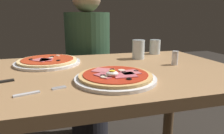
{
  "coord_description": "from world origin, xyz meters",
  "views": [
    {
      "loc": [
        -0.22,
        -0.83,
        0.95
      ],
      "look_at": [
        -0.01,
        -0.08,
        0.75
      ],
      "focal_mm": 32.27,
      "sensor_mm": 36.0,
      "label": 1
    }
  ],
  "objects_px": {
    "water_glass_far": "(138,51)",
    "fork": "(37,92)",
    "pizza_foreground": "(115,77)",
    "dining_table": "(110,95)",
    "salt_shaker": "(174,58)",
    "diner_person": "(88,70)",
    "pizza_across_left": "(48,61)",
    "water_glass_near": "(155,48)"
  },
  "relations": [
    {
      "from": "water_glass_far",
      "to": "fork",
      "type": "distance_m",
      "value": 0.64
    },
    {
      "from": "pizza_foreground",
      "to": "water_glass_far",
      "type": "xyz_separation_m",
      "value": [
        0.23,
        0.34,
        0.03
      ]
    },
    {
      "from": "dining_table",
      "to": "salt_shaker",
      "type": "bearing_deg",
      "value": 0.69
    },
    {
      "from": "pizza_foreground",
      "to": "diner_person",
      "type": "xyz_separation_m",
      "value": [
        0.02,
        0.78,
        -0.18
      ]
    },
    {
      "from": "pizza_across_left",
      "to": "salt_shaker",
      "type": "height_order",
      "value": "salt_shaker"
    },
    {
      "from": "water_glass_near",
      "to": "salt_shaker",
      "type": "distance_m",
      "value": 0.3
    },
    {
      "from": "pizza_foreground",
      "to": "fork",
      "type": "distance_m",
      "value": 0.27
    },
    {
      "from": "pizza_across_left",
      "to": "water_glass_far",
      "type": "xyz_separation_m",
      "value": [
        0.48,
        -0.0,
        0.03
      ]
    },
    {
      "from": "pizza_foreground",
      "to": "diner_person",
      "type": "height_order",
      "value": "diner_person"
    },
    {
      "from": "dining_table",
      "to": "salt_shaker",
      "type": "xyz_separation_m",
      "value": [
        0.32,
        0.0,
        0.16
      ]
    },
    {
      "from": "fork",
      "to": "diner_person",
      "type": "bearing_deg",
      "value": 71.19
    },
    {
      "from": "dining_table",
      "to": "water_glass_far",
      "type": "height_order",
      "value": "water_glass_far"
    },
    {
      "from": "pizza_foreground",
      "to": "fork",
      "type": "xyz_separation_m",
      "value": [
        -0.27,
        -0.06,
        -0.01
      ]
    },
    {
      "from": "pizza_across_left",
      "to": "water_glass_near",
      "type": "height_order",
      "value": "water_glass_near"
    },
    {
      "from": "diner_person",
      "to": "salt_shaker",
      "type": "bearing_deg",
      "value": 117.61
    },
    {
      "from": "salt_shaker",
      "to": "water_glass_far",
      "type": "bearing_deg",
      "value": 121.87
    },
    {
      "from": "dining_table",
      "to": "diner_person",
      "type": "bearing_deg",
      "value": 90.27
    },
    {
      "from": "pizza_across_left",
      "to": "fork",
      "type": "height_order",
      "value": "pizza_across_left"
    },
    {
      "from": "pizza_across_left",
      "to": "diner_person",
      "type": "xyz_separation_m",
      "value": [
        0.26,
        0.44,
        -0.18
      ]
    },
    {
      "from": "pizza_across_left",
      "to": "water_glass_far",
      "type": "height_order",
      "value": "water_glass_far"
    },
    {
      "from": "pizza_foreground",
      "to": "diner_person",
      "type": "bearing_deg",
      "value": 88.52
    },
    {
      "from": "water_glass_near",
      "to": "diner_person",
      "type": "bearing_deg",
      "value": 138.93
    },
    {
      "from": "pizza_foreground",
      "to": "salt_shaker",
      "type": "bearing_deg",
      "value": 25.25
    },
    {
      "from": "pizza_across_left",
      "to": "water_glass_near",
      "type": "distance_m",
      "value": 0.65
    },
    {
      "from": "water_glass_far",
      "to": "salt_shaker",
      "type": "xyz_separation_m",
      "value": [
        0.11,
        -0.18,
        -0.01
      ]
    },
    {
      "from": "water_glass_near",
      "to": "water_glass_far",
      "type": "distance_m",
      "value": 0.2
    },
    {
      "from": "water_glass_far",
      "to": "fork",
      "type": "relative_size",
      "value": 0.67
    },
    {
      "from": "salt_shaker",
      "to": "fork",
      "type": "bearing_deg",
      "value": -160.25
    },
    {
      "from": "pizza_foreground",
      "to": "pizza_across_left",
      "type": "bearing_deg",
      "value": 125.27
    },
    {
      "from": "fork",
      "to": "water_glass_near",
      "type": "bearing_deg",
      "value": 37.98
    },
    {
      "from": "salt_shaker",
      "to": "diner_person",
      "type": "bearing_deg",
      "value": 117.61
    },
    {
      "from": "dining_table",
      "to": "salt_shaker",
      "type": "height_order",
      "value": "salt_shaker"
    },
    {
      "from": "dining_table",
      "to": "pizza_across_left",
      "type": "xyz_separation_m",
      "value": [
        -0.27,
        0.19,
        0.13
      ]
    },
    {
      "from": "salt_shaker",
      "to": "diner_person",
      "type": "distance_m",
      "value": 0.73
    },
    {
      "from": "water_glass_far",
      "to": "fork",
      "type": "height_order",
      "value": "water_glass_far"
    },
    {
      "from": "water_glass_near",
      "to": "salt_shaker",
      "type": "bearing_deg",
      "value": -99.36
    },
    {
      "from": "dining_table",
      "to": "water_glass_near",
      "type": "height_order",
      "value": "water_glass_near"
    },
    {
      "from": "dining_table",
      "to": "water_glass_near",
      "type": "distance_m",
      "value": 0.5
    },
    {
      "from": "water_glass_far",
      "to": "fork",
      "type": "bearing_deg",
      "value": -141.37
    },
    {
      "from": "water_glass_near",
      "to": "water_glass_far",
      "type": "height_order",
      "value": "water_glass_far"
    },
    {
      "from": "pizza_across_left",
      "to": "water_glass_near",
      "type": "bearing_deg",
      "value": 10.04
    },
    {
      "from": "pizza_foreground",
      "to": "salt_shaker",
      "type": "height_order",
      "value": "salt_shaker"
    }
  ]
}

